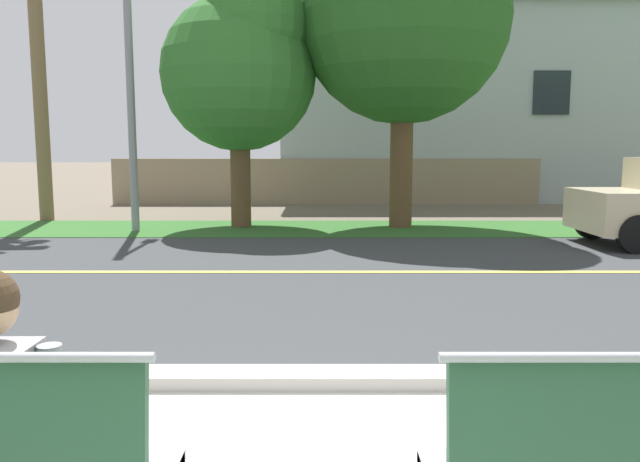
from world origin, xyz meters
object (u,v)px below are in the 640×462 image
at_px(shade_tree_far_left, 241,62).
at_px(shade_tree_left, 409,1).
at_px(seated_person_grey, 5,409).
at_px(streetlamp, 129,45).

bearing_deg(shade_tree_far_left, shade_tree_left, -0.85).
bearing_deg(shade_tree_left, shade_tree_far_left, 179.15).
xyz_separation_m(shade_tree_far_left, shade_tree_left, (3.50, -0.05, 1.22)).
xyz_separation_m(seated_person_grey, shade_tree_far_left, (-0.38, 11.10, 2.83)).
distance_m(seated_person_grey, streetlamp, 11.40).
bearing_deg(shade_tree_left, streetlamp, -176.14).
distance_m(streetlamp, shade_tree_far_left, 2.26).
bearing_deg(streetlamp, shade_tree_far_left, 11.24).
relative_size(shade_tree_far_left, shade_tree_left, 0.74).
relative_size(seated_person_grey, streetlamp, 0.19).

